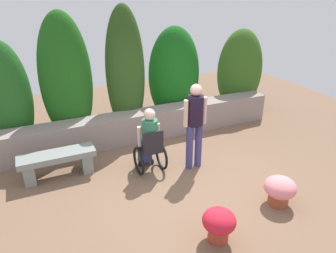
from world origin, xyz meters
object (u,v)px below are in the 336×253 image
at_px(person_in_wheelchair, 149,142).
at_px(person_standing_companion, 195,121).
at_px(flower_pot_purple_near, 280,190).
at_px(flower_pot_terracotta_by_wall, 219,223).
at_px(stone_bench, 58,161).

relative_size(person_in_wheelchair, person_standing_companion, 0.76).
height_order(flower_pot_purple_near, flower_pot_terracotta_by_wall, flower_pot_terracotta_by_wall).
bearing_deg(person_standing_companion, flower_pot_terracotta_by_wall, -116.81).
xyz_separation_m(person_in_wheelchair, person_standing_companion, (0.85, -0.25, 0.39)).
distance_m(stone_bench, person_standing_companion, 2.72).
height_order(person_standing_companion, flower_pot_terracotta_by_wall, person_standing_companion).
xyz_separation_m(person_standing_companion, flower_pot_purple_near, (0.74, -1.64, -0.73)).
bearing_deg(person_standing_companion, person_in_wheelchair, 155.50).
height_order(stone_bench, flower_pot_purple_near, stone_bench).
relative_size(person_in_wheelchair, flower_pot_terracotta_by_wall, 2.57).
bearing_deg(person_standing_companion, stone_bench, 154.69).
bearing_deg(flower_pot_terracotta_by_wall, stone_bench, 124.84).
bearing_deg(person_in_wheelchair, person_standing_companion, -22.20).
relative_size(person_in_wheelchair, flower_pot_purple_near, 2.51).
bearing_deg(stone_bench, flower_pot_purple_near, -30.17).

